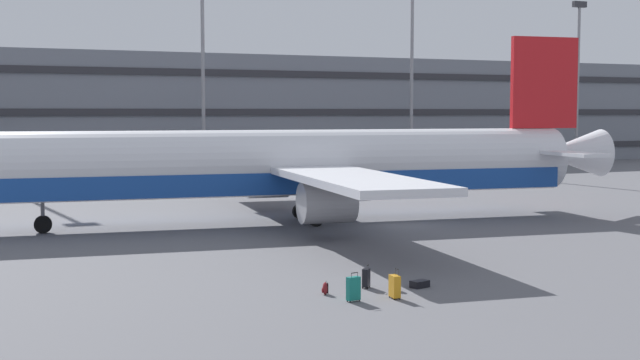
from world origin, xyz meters
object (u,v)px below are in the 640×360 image
(suitcase_orange, at_px, (420,284))
(backpack_purple, at_px, (325,289))
(suitcase_large, at_px, (395,286))
(suitcase_laid_flat, at_px, (353,288))
(backpack_teal, at_px, (395,284))
(airliner, at_px, (292,166))
(suitcase_silver, at_px, (366,278))

(suitcase_orange, relative_size, backpack_purple, 1.54)
(suitcase_large, relative_size, suitcase_laid_flat, 1.03)
(backpack_purple, bearing_deg, suitcase_orange, -3.69)
(backpack_purple, bearing_deg, suitcase_large, -37.83)
(backpack_purple, height_order, backpack_teal, backpack_teal)
(airliner, distance_m, suitcase_laid_flat, 19.90)
(airliner, relative_size, suitcase_laid_flat, 40.61)
(suitcase_orange, xyz_separation_m, backpack_purple, (-3.55, 0.23, 0.08))
(airliner, relative_size, suitcase_silver, 47.98)
(suitcase_orange, bearing_deg, suitcase_silver, 159.61)
(backpack_teal, bearing_deg, airliner, 80.29)
(backpack_teal, bearing_deg, suitcase_orange, 6.07)
(suitcase_large, bearing_deg, backpack_purple, 142.17)
(suitcase_silver, distance_m, suitcase_orange, 1.92)
(airliner, relative_size, backpack_teal, 74.92)
(airliner, bearing_deg, suitcase_orange, -96.45)
(airliner, distance_m, backpack_teal, 18.52)
(suitcase_large, relative_size, suitcase_orange, 1.36)
(backpack_teal, bearing_deg, suitcase_large, -117.96)
(airliner, bearing_deg, suitcase_laid_flat, -105.13)
(suitcase_large, distance_m, suitcase_orange, 2.09)
(airliner, xyz_separation_m, suitcase_large, (-3.68, -19.15, -2.79))
(suitcase_orange, distance_m, backpack_purple, 3.56)
(suitcase_orange, bearing_deg, airliner, 83.55)
(suitcase_silver, distance_m, suitcase_laid_flat, 2.22)
(suitcase_silver, distance_m, backpack_purple, 1.83)
(suitcase_silver, bearing_deg, airliner, 77.55)
(backpack_teal, bearing_deg, backpack_purple, 172.19)
(suitcase_laid_flat, bearing_deg, suitcase_large, -4.99)
(suitcase_large, height_order, suitcase_orange, suitcase_large)
(suitcase_orange, bearing_deg, suitcase_laid_flat, -160.35)
(suitcase_large, relative_size, suitcase_silver, 1.21)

